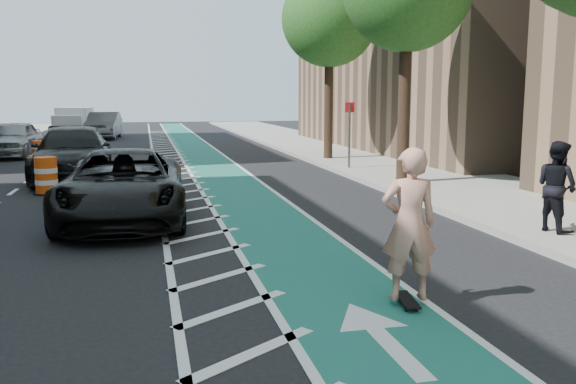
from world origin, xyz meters
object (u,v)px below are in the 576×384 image
object	(u,v)px
suv_far	(73,154)
suv_near	(123,186)
skateboarder	(409,224)
barrel_a	(46,177)

from	to	relation	value
suv_far	suv_near	bearing A→B (deg)	-78.27
skateboarder	barrel_a	world-z (taller)	skateboarder
skateboarder	barrel_a	distance (m)	12.29
skateboarder	suv_far	distance (m)	14.87
suv_near	suv_far	world-z (taller)	suv_far
suv_near	barrel_a	bearing A→B (deg)	119.03
suv_near	skateboarder	bearing A→B (deg)	-58.24
skateboarder	suv_near	bearing A→B (deg)	-51.38
suv_far	barrel_a	xyz separation A→B (m)	(-0.39, -3.05, -0.36)
suv_near	barrel_a	size ratio (longest dim) A/B	5.37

